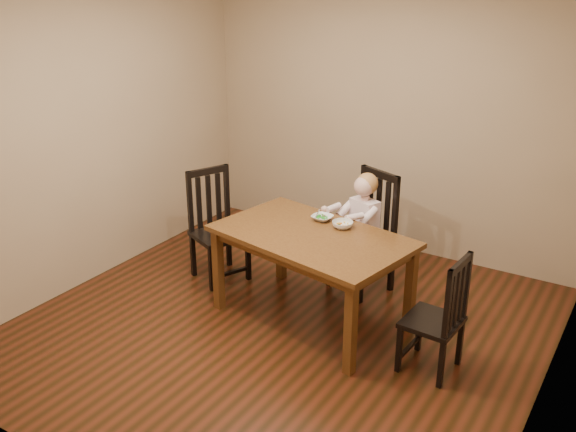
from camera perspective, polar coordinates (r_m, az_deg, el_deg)
The scene contains 9 objects.
room at distance 4.81m, azimuth -0.68°, elevation 4.01°, with size 4.01×4.01×2.71m.
dining_table at distance 5.18m, azimuth 2.12°, elevation -2.53°, with size 1.70×1.20×0.78m.
chair_child at distance 5.82m, azimuth 6.97°, elevation -1.59°, with size 0.60×0.59×1.10m.
chair_left at distance 6.02m, azimuth -6.38°, elevation -0.99°, with size 0.57×0.58×1.04m.
chair_right at distance 4.76m, azimuth 13.26°, elevation -8.77°, with size 0.41×0.42×0.93m.
toddler at distance 5.73m, azimuth 6.64°, elevation -0.38°, with size 0.34×0.42×0.58m, color white, non-canonical shape.
bowl_peas at distance 5.41m, azimuth 3.07°, elevation -0.16°, with size 0.17×0.17×0.04m, color silver.
bowl_veg at distance 5.27m, azimuth 4.87°, elevation -0.77°, with size 0.17×0.17×0.05m, color silver.
fork at distance 5.41m, azimuth 2.61°, elevation 0.12°, with size 0.03×0.13×0.05m.
Camera 1 is at (2.46, -3.86, 2.82)m, focal length 40.00 mm.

